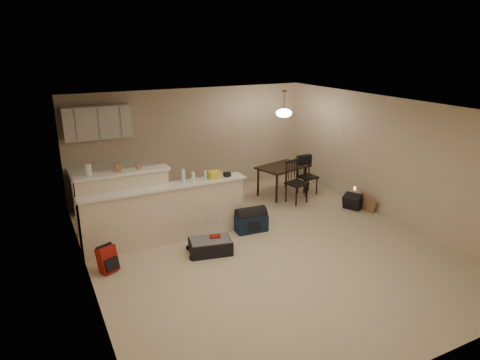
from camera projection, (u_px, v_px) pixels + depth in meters
room at (263, 179)px, 7.46m from camera, size 7.00×7.02×2.50m
breakfast_bar at (151, 212)px, 7.73m from camera, size 3.08×0.58×1.39m
upper_cabinets at (97, 122)px, 9.13m from camera, size 1.40×0.34×0.70m
kitchen_counter at (114, 187)px, 9.55m from camera, size 1.80×0.60×0.90m
thermostat at (341, 133)px, 9.98m from camera, size 0.02×0.12×0.12m
jar at (88, 170)px, 7.16m from camera, size 0.10×0.10×0.20m
cereal_box at (118, 168)px, 7.37m from camera, size 0.10×0.07×0.16m
small_box at (139, 166)px, 7.53m from camera, size 0.08×0.06×0.12m
bottle_a at (183, 176)px, 7.74m from camera, size 0.07×0.07×0.26m
bottle_b at (193, 177)px, 7.83m from camera, size 0.06×0.06×0.18m
bag_lump at (214, 175)px, 8.02m from camera, size 0.22×0.18×0.14m
pouch at (227, 174)px, 8.14m from camera, size 0.12×0.10×0.08m
extra_item_x at (205, 175)px, 7.94m from camera, size 0.05×0.05×0.17m
dining_table at (282, 170)px, 10.21m from camera, size 1.30×1.03×0.71m
pendant_lamp at (284, 113)px, 9.79m from camera, size 0.36×0.36×0.62m
dining_chair_near at (297, 182)px, 9.74m from camera, size 0.51×0.49×0.98m
dining_chair_far at (308, 176)px, 10.29m from camera, size 0.43×0.41×0.92m
suitcase at (210, 246)px, 7.49m from camera, size 0.80×0.60×0.24m
red_backpack at (107, 259)px, 6.86m from camera, size 0.33×0.27×0.42m
navy_duffel at (251, 223)px, 8.35m from camera, size 0.64×0.38×0.34m
black_daypack at (353, 202)px, 9.45m from camera, size 0.40×0.45×0.33m
cardboard_sheet at (367, 203)px, 9.34m from camera, size 0.04×0.47×0.36m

